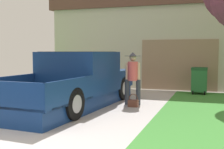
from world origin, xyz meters
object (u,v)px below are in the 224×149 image
handbag (133,103)px  house_with_garage (168,41)px  pickup_truck (79,82)px  person_with_hat (133,74)px  wheeled_trash_bin (199,79)px

handbag → house_with_garage: 7.94m
pickup_truck → handbag: pickup_truck is taller
person_with_hat → wheeled_trash_bin: (1.87, 3.18, -0.39)m
pickup_truck → house_with_garage: (1.60, 7.95, 1.47)m
handbag → wheeled_trash_bin: wheeled_trash_bin is taller
wheeled_trash_bin → pickup_truck: bearing=-132.0°
wheeled_trash_bin → house_with_garage: bearing=113.9°
person_with_hat → handbag: (0.11, -0.35, -0.83)m
handbag → house_with_garage: (-0.07, 7.66, 2.08)m
person_with_hat → house_with_garage: bearing=-95.9°
person_with_hat → house_with_garage: size_ratio=0.16×
person_with_hat → handbag: 0.91m
pickup_truck → wheeled_trash_bin: 5.13m
pickup_truck → house_with_garage: size_ratio=0.53×
house_with_garage → wheeled_trash_bin: house_with_garage is taller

